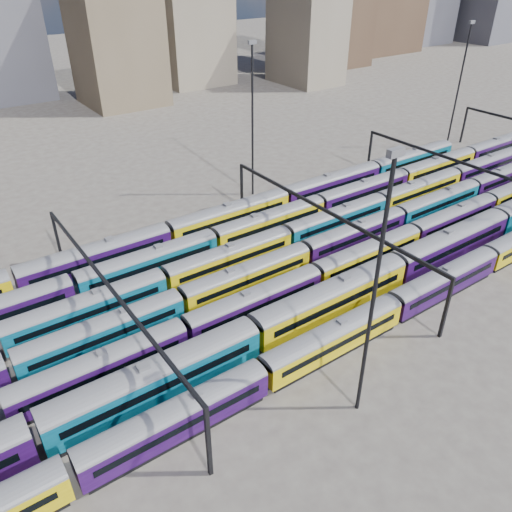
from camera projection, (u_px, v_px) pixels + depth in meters
ground at (264, 283)px, 65.30m from camera, size 500.00×500.00×0.00m
rake_0 at (393, 305)px, 57.31m from camera, size 111.03×2.71×4.55m
rake_1 at (396, 266)px, 63.54m from camera, size 133.29×3.25×5.48m
rake_2 at (315, 275)px, 62.73m from camera, size 111.19×2.71×4.55m
rake_3 at (305, 252)px, 67.40m from camera, size 112.55×2.75×4.61m
rake_4 at (287, 235)px, 71.26m from camera, size 115.51×2.82×4.73m
rake_5 at (270, 220)px, 75.07m from camera, size 137.98×2.88×4.85m
rake_6 at (168, 233)px, 71.35m from camera, size 125.90×3.07×5.17m
gantry_1 at (109, 292)px, 51.91m from camera, size 0.35×40.35×8.03m
gantry_2 at (325, 217)px, 66.69m from camera, size 0.35×40.35×8.03m
gantry_3 at (462, 169)px, 81.46m from camera, size 0.35×40.35×8.03m
mast_2 at (375, 287)px, 40.22m from camera, size 1.40×0.50×25.60m
mast_3 at (252, 116)px, 82.13m from camera, size 1.40×0.50×25.60m
mast_5 at (460, 82)px, 103.97m from camera, size 1.40×0.50×25.60m
skyline at (327, 5)px, 179.72m from camera, size 399.22×60.48×50.03m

